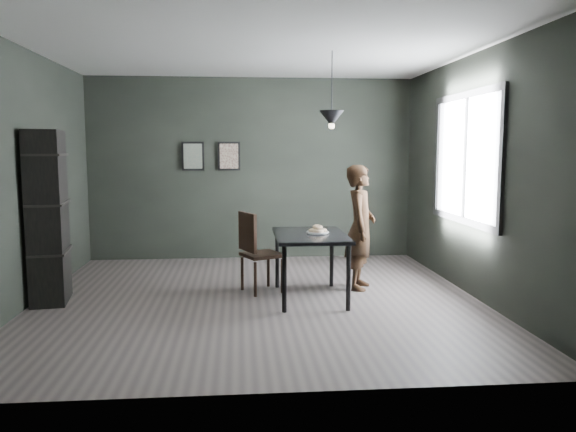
{
  "coord_description": "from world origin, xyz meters",
  "views": [
    {
      "loc": [
        -0.21,
        -6.26,
        1.71
      ],
      "look_at": [
        0.35,
        0.05,
        0.95
      ],
      "focal_mm": 35.0,
      "sensor_mm": 36.0,
      "label": 1
    }
  ],
  "objects": [
    {
      "name": "back_wall",
      "position": [
        0.0,
        2.5,
        1.4
      ],
      "size": [
        5.0,
        0.1,
        2.8
      ],
      "primitive_type": "cube",
      "color": "black",
      "rests_on": "ground"
    },
    {
      "name": "woman",
      "position": [
        1.27,
        0.41,
        0.76
      ],
      "size": [
        0.52,
        0.64,
        1.52
      ],
      "primitive_type": "imported",
      "rotation": [
        0.0,
        0.0,
        1.25
      ],
      "color": "black",
      "rests_on": "ground"
    },
    {
      "name": "white_plate",
      "position": [
        0.69,
        0.02,
        0.76
      ],
      "size": [
        0.23,
        0.23,
        0.01
      ],
      "primitive_type": "cylinder",
      "color": "silver",
      "rests_on": "cafe_table"
    },
    {
      "name": "pendant_lamp",
      "position": [
        0.85,
        0.1,
        2.05
      ],
      "size": [
        0.28,
        0.28,
        0.86
      ],
      "color": "black",
      "rests_on": "ground"
    },
    {
      "name": "window_assembly",
      "position": [
        2.47,
        0.2,
        1.6
      ],
      "size": [
        0.04,
        1.96,
        1.56
      ],
      "color": "white",
      "rests_on": "ground"
    },
    {
      "name": "framed_print_left",
      "position": [
        -0.9,
        2.47,
        1.6
      ],
      "size": [
        0.34,
        0.04,
        0.44
      ],
      "color": "black",
      "rests_on": "ground"
    },
    {
      "name": "donut_pile",
      "position": [
        0.69,
        0.02,
        0.79
      ],
      "size": [
        0.21,
        0.21,
        0.09
      ],
      "rotation": [
        0.0,
        0.0,
        0.08
      ],
      "color": "beige",
      "rests_on": "white_plate"
    },
    {
      "name": "wood_chair",
      "position": [
        -0.02,
        0.32,
        0.55
      ],
      "size": [
        0.56,
        0.56,
        0.97
      ],
      "rotation": [
        0.0,
        0.0,
        0.43
      ],
      "color": "black",
      "rests_on": "ground"
    },
    {
      "name": "framed_print_right",
      "position": [
        -0.35,
        2.47,
        1.6
      ],
      "size": [
        0.34,
        0.04,
        0.44
      ],
      "color": "black",
      "rests_on": "ground"
    },
    {
      "name": "shelf_unit",
      "position": [
        -2.32,
        0.11,
        0.96
      ],
      "size": [
        0.45,
        0.69,
        1.91
      ],
      "primitive_type": "cube",
      "rotation": [
        0.0,
        0.0,
        0.15
      ],
      "color": "black",
      "rests_on": "ground"
    },
    {
      "name": "ceiling",
      "position": [
        0.0,
        0.0,
        2.8
      ],
      "size": [
        5.0,
        5.0,
        0.02
      ],
      "color": "silver",
      "rests_on": "ground"
    },
    {
      "name": "ground",
      "position": [
        0.0,
        0.0,
        0.0
      ],
      "size": [
        5.0,
        5.0,
        0.0
      ],
      "primitive_type": "plane",
      "color": "#3B3432",
      "rests_on": "ground"
    },
    {
      "name": "cafe_table",
      "position": [
        0.6,
        0.0,
        0.67
      ],
      "size": [
        0.8,
        1.2,
        0.75
      ],
      "color": "black",
      "rests_on": "ground"
    }
  ]
}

